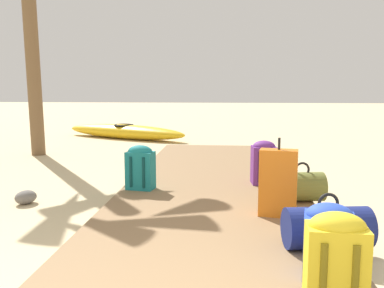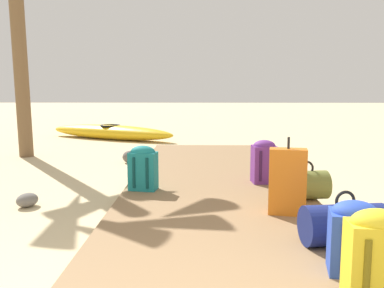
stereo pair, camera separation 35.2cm
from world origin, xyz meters
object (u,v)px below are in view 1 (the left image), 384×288
object	(u,v)px
backpack_teal	(140,166)
backpack_yellow	(335,269)
backpack_blue	(329,239)
duffel_bag_navy	(327,227)
duffel_bag_olive	(302,186)
backpack_purple	(264,161)
suitcase_orange	(278,183)
kayak	(124,131)

from	to	relation	value
backpack_teal	backpack_yellow	world-z (taller)	backpack_yellow
backpack_blue	duffel_bag_navy	distance (m)	0.53
backpack_teal	duffel_bag_olive	bearing A→B (deg)	-11.67
backpack_blue	backpack_purple	size ratio (longest dim) A/B	0.89
duffel_bag_navy	backpack_yellow	distance (m)	1.13
backpack_purple	backpack_yellow	xyz separation A→B (m)	(0.08, -3.21, 0.03)
backpack_purple	backpack_yellow	bearing A→B (deg)	-88.57
suitcase_orange	backpack_purple	size ratio (longest dim) A/B	1.36
suitcase_orange	kayak	bearing A→B (deg)	115.66
suitcase_orange	duffel_bag_navy	distance (m)	0.85
suitcase_orange	duffel_bag_olive	distance (m)	0.64
duffel_bag_navy	backpack_purple	distance (m)	2.14
backpack_teal	backpack_purple	bearing A→B (deg)	15.54
backpack_purple	backpack_yellow	distance (m)	3.21
backpack_purple	kayak	distance (m)	5.91
backpack_blue	kayak	size ratio (longest dim) A/B	0.14
backpack_teal	duffel_bag_navy	bearing A→B (deg)	-43.64
suitcase_orange	backpack_purple	distance (m)	1.33
kayak	backpack_purple	bearing A→B (deg)	-58.94
suitcase_orange	backpack_yellow	xyz separation A→B (m)	(0.06, -1.88, 0.00)
backpack_blue	backpack_teal	xyz separation A→B (m)	(-1.67, 2.21, 0.02)
duffel_bag_navy	kayak	bearing A→B (deg)	115.00
kayak	duffel_bag_navy	bearing A→B (deg)	-65.00
kayak	backpack_teal	bearing A→B (deg)	-74.08
backpack_yellow	backpack_purple	bearing A→B (deg)	91.43
duffel_bag_olive	backpack_blue	bearing A→B (deg)	-94.68
backpack_blue	duffel_bag_olive	world-z (taller)	backpack_blue
suitcase_orange	duffel_bag_olive	bearing A→B (deg)	59.58
backpack_teal	backpack_yellow	distance (m)	3.20
backpack_yellow	kayak	distance (m)	8.84
backpack_yellow	duffel_bag_olive	bearing A→B (deg)	83.94
backpack_purple	backpack_teal	bearing A→B (deg)	-164.46
duffel_bag_olive	duffel_bag_navy	bearing A→B (deg)	-91.63
duffel_bag_navy	backpack_blue	bearing A→B (deg)	-102.54
backpack_blue	backpack_yellow	world-z (taller)	backpack_yellow
backpack_purple	duffel_bag_olive	distance (m)	0.87
backpack_purple	backpack_teal	world-z (taller)	backpack_purple
suitcase_orange	duffel_bag_olive	xyz separation A→B (m)	(0.32, 0.54, -0.16)
backpack_blue	backpack_purple	distance (m)	2.63
duffel_bag_olive	backpack_teal	bearing A→B (deg)	168.33
backpack_purple	backpack_teal	distance (m)	1.54
suitcase_orange	backpack_yellow	bearing A→B (deg)	-88.21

